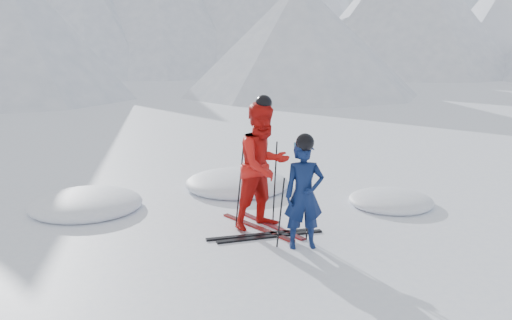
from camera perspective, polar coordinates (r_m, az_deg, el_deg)
name	(u,v)px	position (r m, az deg, el deg)	size (l,w,h in m)	color
ground	(343,221)	(9.25, 9.19, -6.38)	(160.00, 160.00, 0.00)	white
skier_blue	(304,195)	(7.81, 5.08, -3.69)	(0.57, 0.38, 1.57)	#0B1A45
skier_red	(264,166)	(8.59, 0.80, -0.63)	(0.99, 0.77, 2.03)	red
pole_blue_left	(281,213)	(7.86, 2.60, -5.57)	(0.02, 0.02, 1.05)	black
pole_blue_right	(308,206)	(8.22, 5.54, -4.81)	(0.02, 0.02, 1.05)	black
pole_red_left	(240,185)	(8.74, -1.73, -2.68)	(0.02, 0.02, 1.36)	black
pole_red_right	(275,182)	(8.94, 2.00, -2.36)	(0.02, 0.02, 1.36)	black
ski_worn_left	(257,227)	(8.81, 0.09, -7.08)	(0.09, 1.70, 0.03)	black
ski_worn_right	(270,225)	(8.92, 1.46, -6.83)	(0.09, 1.70, 0.03)	black
ski_loose_a	(260,235)	(8.47, 0.42, -7.86)	(0.09, 1.70, 0.03)	black
ski_loose_b	(270,236)	(8.40, 1.52, -8.05)	(0.09, 1.70, 0.03)	black
snow_lumps	(210,198)	(10.51, -4.89, -4.02)	(6.79, 4.27, 0.47)	white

